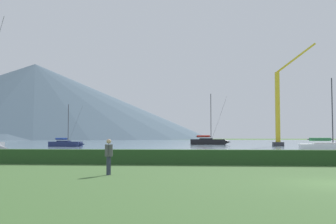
# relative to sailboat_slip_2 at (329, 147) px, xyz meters

# --- Properties ---
(harbor_water) EXTENTS (320.00, 246.00, 0.00)m
(harbor_water) POSITION_rel_sailboat_slip_2_xyz_m (-8.30, 103.84, -0.59)
(harbor_water) COLOR gray
(harbor_water) RESTS_ON ground_plane
(hedge_line) EXTENTS (80.00, 1.20, 0.94)m
(hedge_line) POSITION_rel_sailboat_slip_2_xyz_m (-8.30, -22.16, -0.12)
(hedge_line) COLOR #284C23
(hedge_line) RESTS_ON ground_plane
(sailboat_slip_2) EXTENTS (7.19, 2.66, 8.41)m
(sailboat_slip_2) POSITION_rel_sailboat_slip_2_xyz_m (0.00, 0.00, 0.00)
(sailboat_slip_2) COLOR white
(sailboat_slip_2) RESTS_ON harbor_water
(sailboat_slip_5) EXTENTS (6.99, 2.94, 7.75)m
(sailboat_slip_5) POSITION_rel_sailboat_slip_2_xyz_m (-39.40, 26.89, -0.02)
(sailboat_slip_5) COLOR navy
(sailboat_slip_5) RESTS_ON harbor_water
(sailboat_slip_7) EXTENTS (9.39, 3.43, 11.94)m
(sailboat_slip_7) POSITION_rel_sailboat_slip_2_xyz_m (-13.30, 51.21, 0.19)
(sailboat_slip_7) COLOR black
(sailboat_slip_7) RESTS_ON harbor_water
(person_standing_walker) EXTENTS (0.36, 0.57, 1.65)m
(person_standing_walker) POSITION_rel_sailboat_slip_2_xyz_m (-18.10, -30.09, 0.39)
(person_standing_walker) COLOR #2D3347
(person_standing_walker) RESTS_ON ground_plane
(dock_crane) EXTENTS (8.49, 2.00, 20.10)m
(dock_crane) POSITION_rel_sailboat_slip_2_xyz_m (0.39, 35.07, 6.13)
(dock_crane) COLOR #333338
(dock_crane) RESTS_ON ground_plane
(distant_hill_west_ridge) EXTENTS (319.26, 319.26, 68.05)m
(distant_hill_west_ridge) POSITION_rel_sailboat_slip_2_xyz_m (-169.01, 322.16, 33.44)
(distant_hill_west_ridge) COLOR #425666
(distant_hill_west_ridge) RESTS_ON ground_plane
(distant_hill_central_peak) EXTENTS (287.28, 287.28, 50.86)m
(distant_hill_central_peak) POSITION_rel_sailboat_slip_2_xyz_m (-189.00, 375.67, 24.84)
(distant_hill_central_peak) COLOR #425666
(distant_hill_central_peak) RESTS_ON ground_plane
(distant_hill_east_ridge) EXTENTS (284.53, 284.53, 46.35)m
(distant_hill_east_ridge) POSITION_rel_sailboat_slip_2_xyz_m (-174.44, 299.85, 22.59)
(distant_hill_east_ridge) COLOR #4C6070
(distant_hill_east_ridge) RESTS_ON ground_plane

